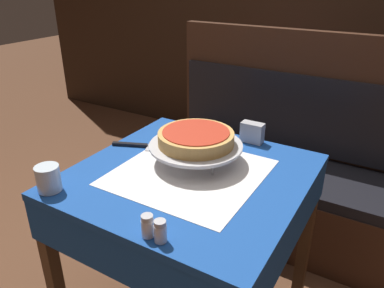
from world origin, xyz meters
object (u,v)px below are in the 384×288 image
water_glass_near (48,178)px  pepper_shaker (160,231)px  condiment_caddy (262,67)px  deep_dish_pizza (196,138)px  dining_table_front (190,197)px  salt_shaker (148,226)px  booth_bench (287,181)px  pizza_pan_stand (196,146)px  pizza_server (144,146)px  napkin_holder (252,132)px  dining_table_rear (273,88)px

water_glass_near → pepper_shaker: bearing=-2.8°
condiment_caddy → deep_dish_pizza: bearing=-78.8°
pepper_shaker → dining_table_front: bearing=109.5°
salt_shaker → dining_table_front: bearing=103.3°
booth_bench → pizza_pan_stand: bearing=-102.6°
pizza_server → napkin_holder: size_ratio=2.61×
deep_dish_pizza → dining_table_rear: bearing=97.7°
pizza_pan_stand → salt_shaker: (0.11, -0.47, -0.03)m
dining_table_rear → salt_shaker: bearing=-80.9°
dining_table_front → booth_bench: bearing=80.1°
dining_table_front → pizza_server: pizza_server is taller
booth_bench → pizza_server: bearing=-119.6°
salt_shaker → napkin_holder: napkin_holder is taller
salt_shaker → deep_dish_pizza: bearing=103.6°
booth_bench → deep_dish_pizza: size_ratio=5.29×
booth_bench → salt_shaker: bearing=-92.8°
salt_shaker → pizza_server: bearing=128.6°
booth_bench → condiment_caddy: bearing=123.7°
salt_shaker → napkin_holder: size_ratio=0.71×
dining_table_rear → salt_shaker: salt_shaker is taller
dining_table_rear → condiment_caddy: 0.18m
booth_bench → pizza_server: (-0.44, -0.77, 0.44)m
pizza_server → water_glass_near: size_ratio=2.80×
booth_bench → water_glass_near: 1.41m
pizza_pan_stand → pizza_server: (-0.26, 0.00, -0.06)m
water_glass_near → pepper_shaker: water_glass_near is taller
salt_shaker → condiment_caddy: 1.99m
booth_bench → pepper_shaker: booth_bench is taller
dining_table_front → napkin_holder: 0.42m
pizza_server → pepper_shaker: pepper_shaker is taller
pizza_server → pepper_shaker: 0.64m
dining_table_front → deep_dish_pizza: (-0.02, 0.09, 0.22)m
pizza_pan_stand → condiment_caddy: condiment_caddy is taller
pizza_pan_stand → pepper_shaker: bearing=-71.3°
pizza_pan_stand → pepper_shaker: size_ratio=5.34×
pizza_server → condiment_caddy: condiment_caddy is taller
dining_table_rear → salt_shaker: (0.32, -1.98, 0.14)m
pizza_server → water_glass_near: water_glass_near is taller
dining_table_front → pizza_server: bearing=162.4°
pepper_shaker → condiment_caddy: bearing=103.0°
deep_dish_pizza → pepper_shaker: bearing=-71.3°
booth_bench → dining_table_rear: bearing=117.4°
pizza_server → salt_shaker: size_ratio=3.68×
dining_table_front → napkin_holder: napkin_holder is taller
dining_table_front → deep_dish_pizza: bearing=104.9°
water_glass_near → napkin_holder: bearing=58.7°
water_glass_near → pepper_shaker: 0.49m
pizza_pan_stand → condiment_caddy: size_ratio=2.36×
condiment_caddy → pepper_shaker: bearing=-77.0°
pizza_pan_stand → condiment_caddy: 1.51m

